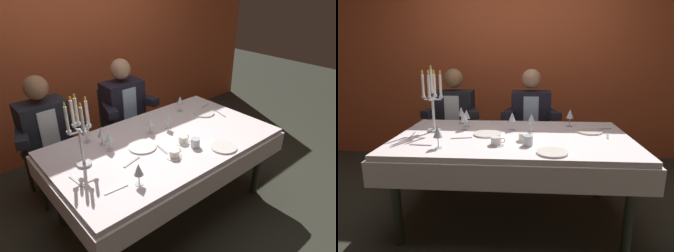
# 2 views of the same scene
# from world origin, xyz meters

# --- Properties ---
(ground_plane) EXTENTS (12.00, 12.00, 0.00)m
(ground_plane) POSITION_xyz_m (0.00, 0.00, 0.00)
(ground_plane) COLOR #303227
(back_wall) EXTENTS (6.00, 0.12, 2.70)m
(back_wall) POSITION_xyz_m (0.00, 1.66, 1.35)
(back_wall) COLOR #D1562E
(back_wall) RESTS_ON ground_plane
(dining_table) EXTENTS (1.94, 1.14, 0.74)m
(dining_table) POSITION_xyz_m (0.00, 0.00, 0.62)
(dining_table) COLOR white
(dining_table) RESTS_ON ground_plane
(candelabra) EXTENTS (0.19, 0.19, 0.56)m
(candelabra) POSITION_xyz_m (-0.69, 0.10, 1.01)
(candelabra) COLOR silver
(candelabra) RESTS_ON dining_table
(dinner_plate_0) EXTENTS (0.22, 0.22, 0.01)m
(dinner_plate_0) POSITION_xyz_m (0.29, -0.42, 0.75)
(dinner_plate_0) COLOR white
(dinner_plate_0) RESTS_ON dining_table
(dinner_plate_1) EXTENTS (0.23, 0.23, 0.01)m
(dinner_plate_1) POSITION_xyz_m (-0.21, 0.02, 0.75)
(dinner_plate_1) COLOR white
(dinner_plate_1) RESTS_ON dining_table
(dinner_plate_2) EXTENTS (0.22, 0.22, 0.01)m
(dinner_plate_2) POSITION_xyz_m (0.65, 0.15, 0.75)
(dinner_plate_2) COLOR white
(dinner_plate_2) RESTS_ON dining_table
(wine_glass_0) EXTENTS (0.07, 0.07, 0.16)m
(wine_glass_0) POSITION_xyz_m (-0.01, 0.17, 0.85)
(wine_glass_0) COLOR silver
(wine_glass_0) RESTS_ON dining_table
(wine_glass_1) EXTENTS (0.07, 0.07, 0.16)m
(wine_glass_1) POSITION_xyz_m (-0.44, 0.27, 0.85)
(wine_glass_1) COLOR silver
(wine_glass_1) RESTS_ON dining_table
(wine_glass_2) EXTENTS (0.07, 0.07, 0.16)m
(wine_glass_2) POSITION_xyz_m (-0.51, 0.39, 0.86)
(wine_glass_2) COLOR silver
(wine_glass_2) RESTS_ON dining_table
(wine_glass_3) EXTENTS (0.07, 0.07, 0.16)m
(wine_glass_3) POSITION_xyz_m (-0.52, -0.35, 0.85)
(wine_glass_3) COLOR silver
(wine_glass_3) RESTS_ON dining_table
(wine_glass_4) EXTENTS (0.07, 0.07, 0.16)m
(wine_glass_4) POSITION_xyz_m (-0.44, 0.16, 0.86)
(wine_glass_4) COLOR silver
(wine_glass_4) RESTS_ON dining_table
(wine_glass_5) EXTENTS (0.07, 0.07, 0.16)m
(wine_glass_5) POSITION_xyz_m (0.15, 0.12, 0.86)
(wine_glass_5) COLOR silver
(wine_glass_5) RESTS_ON dining_table
(wine_glass_6) EXTENTS (0.07, 0.07, 0.16)m
(wine_glass_6) POSITION_xyz_m (0.51, 0.35, 0.85)
(wine_glass_6) COLOR silver
(wine_glass_6) RESTS_ON dining_table
(water_tumbler_0) EXTENTS (0.08, 0.08, 0.08)m
(water_tumbler_0) POSITION_xyz_m (0.12, -0.25, 0.78)
(water_tumbler_0) COLOR silver
(water_tumbler_0) RESTS_ON dining_table
(coffee_cup_0) EXTENTS (0.13, 0.12, 0.06)m
(coffee_cup_0) POSITION_xyz_m (0.09, -0.14, 0.77)
(coffee_cup_0) COLOR white
(coffee_cup_0) RESTS_ON dining_table
(coffee_cup_1) EXTENTS (0.13, 0.12, 0.06)m
(coffee_cup_1) POSITION_xyz_m (-0.11, -0.26, 0.77)
(coffee_cup_1) COLOR white
(coffee_cup_1) RESTS_ON dining_table
(spoon_0) EXTENTS (0.04, 0.17, 0.01)m
(spoon_0) POSITION_xyz_m (-0.82, -0.05, 0.74)
(spoon_0) COLOR #B7B7BC
(spoon_0) RESTS_ON dining_table
(spoon_1) EXTENTS (0.17, 0.03, 0.01)m
(spoon_1) POSITION_xyz_m (-0.67, -0.30, 0.74)
(spoon_1) COLOR #B7B7BC
(spoon_1) RESTS_ON dining_table
(spoon_2) EXTENTS (0.06, 0.17, 0.01)m
(spoon_2) POSITION_xyz_m (0.77, 0.03, 0.74)
(spoon_2) COLOR #B7B7BC
(spoon_2) RESTS_ON dining_table
(spoon_3) EXTENTS (0.17, 0.06, 0.01)m
(spoon_3) POSITION_xyz_m (-0.41, -0.10, 0.74)
(spoon_3) COLOR #B7B7BC
(spoon_3) RESTS_ON dining_table
(fork_4) EXTENTS (0.17, 0.06, 0.01)m
(fork_4) POSITION_xyz_m (0.79, 0.27, 0.74)
(fork_4) COLOR #B7B7BC
(fork_4) RESTS_ON dining_table
(fork_5) EXTENTS (0.04, 0.17, 0.01)m
(fork_5) POSITION_xyz_m (-0.12, -0.12, 0.74)
(fork_5) COLOR #B7B7BC
(fork_5) RESTS_ON dining_table
(seated_diner_0) EXTENTS (0.63, 0.48, 1.24)m
(seated_diner_0) POSITION_xyz_m (-0.70, 0.89, 0.74)
(seated_diner_0) COLOR #262C22
(seated_diner_0) RESTS_ON ground_plane
(seated_diner_1) EXTENTS (0.63, 0.48, 1.24)m
(seated_diner_1) POSITION_xyz_m (0.16, 0.89, 0.74)
(seated_diner_1) COLOR #262C22
(seated_diner_1) RESTS_ON ground_plane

